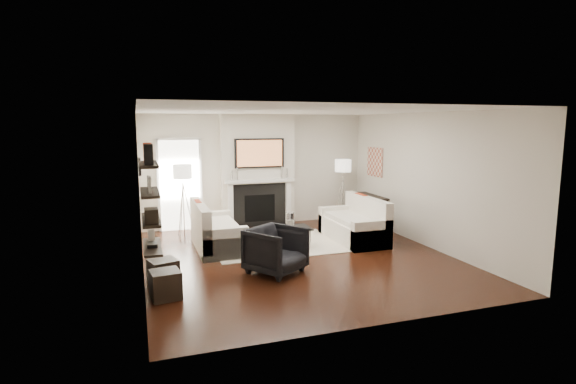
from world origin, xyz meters
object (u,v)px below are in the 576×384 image
object	(u,v)px
armchair	(276,248)
lamp_left_shade	(182,172)
lamp_right_shade	(343,166)
coffee_table	(283,229)
ottoman_near	(163,272)
loveseat_left_base	(218,238)
loveseat_right_base	(353,231)

from	to	relation	value
armchair	lamp_left_shade	xyz separation A→B (m)	(-1.20, 2.93, 1.03)
lamp_right_shade	coffee_table	bearing A→B (deg)	-140.76
lamp_left_shade	ottoman_near	distance (m)	3.24
loveseat_left_base	loveseat_right_base	size ratio (longest dim) A/B	1.00
loveseat_left_base	armchair	distance (m)	1.91
loveseat_right_base	coffee_table	xyz separation A→B (m)	(-1.61, -0.12, 0.19)
loveseat_left_base	lamp_left_shade	bearing A→B (deg)	114.97
coffee_table	lamp_right_shade	distance (m)	2.94
armchair	ottoman_near	world-z (taller)	armchair
loveseat_left_base	armchair	xyz separation A→B (m)	(0.67, -1.78, 0.21)
armchair	lamp_right_shade	world-z (taller)	lamp_right_shade
loveseat_right_base	lamp_left_shade	world-z (taller)	lamp_left_shade
loveseat_left_base	ottoman_near	world-z (taller)	loveseat_left_base
loveseat_left_base	lamp_right_shade	distance (m)	3.82
ottoman_near	loveseat_left_base	bearing A→B (deg)	56.92
coffee_table	lamp_right_shade	xyz separation A→B (m)	(2.13, 1.74, 1.05)
armchair	lamp_right_shade	xyz separation A→B (m)	(2.70, 3.10, 1.03)
lamp_right_shade	loveseat_right_base	bearing A→B (deg)	-107.75
ottoman_near	coffee_table	bearing A→B (deg)	29.62
coffee_table	armchair	world-z (taller)	armchair
loveseat_right_base	lamp_right_shade	bearing A→B (deg)	72.25
lamp_left_shade	armchair	bearing A→B (deg)	-67.66
armchair	lamp_left_shade	bearing A→B (deg)	77.00
coffee_table	lamp_left_shade	bearing A→B (deg)	138.54
lamp_right_shade	ottoman_near	size ratio (longest dim) A/B	1.00
armchair	ottoman_near	size ratio (longest dim) A/B	2.11
coffee_table	ottoman_near	size ratio (longest dim) A/B	2.75
lamp_left_shade	coffee_table	bearing A→B (deg)	-41.46
coffee_table	lamp_left_shade	size ratio (longest dim) A/B	2.75
ottoman_near	armchair	bearing A→B (deg)	-0.12
lamp_left_shade	loveseat_left_base	bearing A→B (deg)	-65.03
loveseat_right_base	armchair	distance (m)	2.65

